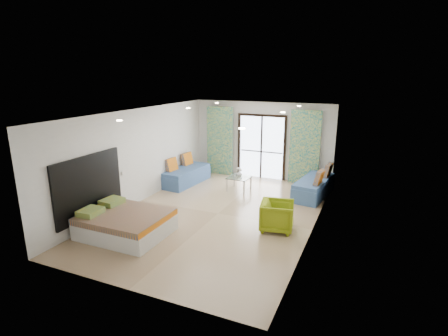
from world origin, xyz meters
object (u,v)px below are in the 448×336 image
at_px(daybed_left, 186,175).
at_px(armchair, 277,215).
at_px(daybed_right, 314,187).
at_px(bed, 125,223).
at_px(coffee_table, 239,178).

relative_size(daybed_left, armchair, 2.57).
bearing_deg(daybed_right, armchair, -90.48).
height_order(bed, coffee_table, coffee_table).
relative_size(daybed_right, coffee_table, 2.64).
bearing_deg(bed, armchair, 27.46).
bearing_deg(bed, coffee_table, 72.37).
height_order(coffee_table, armchair, armchair).
distance_m(bed, armchair, 3.59).
distance_m(bed, daybed_left, 4.05).
relative_size(bed, daybed_right, 0.93).
bearing_deg(coffee_table, daybed_right, 9.90).
xyz_separation_m(daybed_left, coffee_table, (1.93, 0.04, 0.10)).
bearing_deg(daybed_right, bed, -121.07).
bearing_deg(daybed_left, bed, -75.76).
xyz_separation_m(daybed_left, armchair, (3.82, -2.34, 0.09)).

